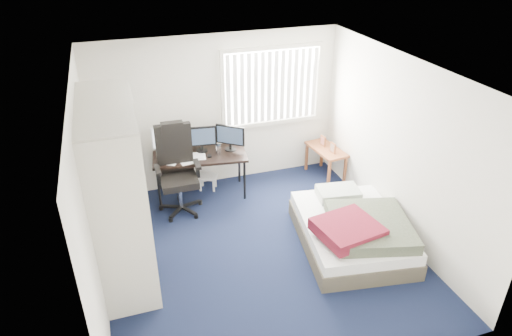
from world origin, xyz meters
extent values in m
plane|color=black|center=(0.00, 0.00, 0.00)|extent=(4.20, 4.20, 0.00)
plane|color=silver|center=(0.00, 2.10, 1.25)|extent=(4.00, 0.00, 4.00)
plane|color=silver|center=(0.00, -2.10, 1.25)|extent=(4.00, 0.00, 4.00)
plane|color=silver|center=(-2.00, 0.00, 1.25)|extent=(0.00, 4.20, 4.20)
plane|color=silver|center=(2.00, 0.00, 1.25)|extent=(0.00, 4.20, 4.20)
plane|color=white|center=(0.00, 0.00, 2.50)|extent=(4.20, 4.20, 0.00)
cube|color=white|center=(0.90, 2.08, 1.60)|extent=(1.60, 0.02, 1.20)
cube|color=beige|center=(0.90, 2.05, 2.23)|extent=(1.72, 0.06, 0.06)
cube|color=beige|center=(0.90, 2.05, 0.97)|extent=(1.72, 0.06, 0.06)
cube|color=white|center=(0.90, 2.02, 1.60)|extent=(1.60, 0.04, 1.16)
cube|color=beige|center=(-1.70, -0.60, 1.10)|extent=(0.60, 0.04, 2.20)
cube|color=beige|center=(-1.70, 1.20, 1.10)|extent=(0.60, 0.04, 2.20)
cube|color=beige|center=(-1.70, 0.30, 2.20)|extent=(0.60, 1.80, 0.04)
cube|color=beige|center=(-1.70, 0.30, 1.82)|extent=(0.56, 1.74, 0.03)
cylinder|color=silver|center=(-1.70, 0.30, 1.70)|extent=(0.03, 1.72, 0.03)
cube|color=#26262B|center=(-1.70, 0.20, 1.25)|extent=(0.38, 1.10, 0.90)
cube|color=beige|center=(-1.38, 0.75, 1.10)|extent=(0.03, 0.90, 2.20)
cube|color=white|center=(-1.70, -0.15, 1.96)|extent=(0.38, 0.30, 0.24)
cube|color=gray|center=(-1.70, 0.35, 1.95)|extent=(0.34, 0.28, 0.22)
cube|color=black|center=(-0.42, 1.73, 0.70)|extent=(1.54, 0.87, 0.04)
cylinder|color=black|center=(-1.12, 1.54, 0.34)|extent=(0.04, 0.04, 0.68)
cylinder|color=black|center=(-1.04, 2.10, 0.34)|extent=(0.04, 0.04, 0.68)
cylinder|color=black|center=(0.21, 1.36, 0.34)|extent=(0.04, 0.04, 0.68)
cylinder|color=black|center=(0.28, 1.92, 0.34)|extent=(0.04, 0.04, 0.68)
cube|color=white|center=(-0.86, 1.91, 1.00)|extent=(0.50, 0.10, 0.36)
cube|color=white|center=(-0.86, 1.91, 1.00)|extent=(0.45, 0.07, 0.31)
cube|color=black|center=(-0.35, 1.84, 0.98)|extent=(0.48, 0.09, 0.32)
cube|color=#1E2838|center=(-0.35, 1.84, 0.98)|extent=(0.43, 0.06, 0.27)
cube|color=black|center=(0.10, 1.74, 0.98)|extent=(0.48, 0.09, 0.32)
cube|color=#1E2838|center=(0.10, 1.74, 0.98)|extent=(0.43, 0.06, 0.27)
cube|color=white|center=(-0.57, 1.65, 0.73)|extent=(0.42, 0.19, 0.02)
cube|color=black|center=(-0.29, 1.61, 0.73)|extent=(0.07, 0.11, 0.02)
cylinder|color=silver|center=(-0.13, 1.64, 0.80)|extent=(0.08, 0.08, 0.16)
cube|color=white|center=(-0.42, 1.73, 0.72)|extent=(0.33, 0.32, 0.00)
cube|color=black|center=(-0.83, 1.34, 0.06)|extent=(0.66, 0.66, 0.13)
cylinder|color=silver|center=(-0.83, 1.34, 0.29)|extent=(0.06, 0.06, 0.43)
cube|color=black|center=(-0.83, 1.34, 0.54)|extent=(0.55, 0.55, 0.11)
cube|color=black|center=(-0.82, 1.59, 0.97)|extent=(0.54, 0.12, 0.76)
cube|color=black|center=(-0.82, 1.59, 1.29)|extent=(0.33, 0.13, 0.17)
cube|color=black|center=(-1.12, 1.34, 0.77)|extent=(0.08, 0.30, 0.04)
cube|color=black|center=(-0.54, 1.34, 0.77)|extent=(0.08, 0.30, 0.04)
cube|color=white|center=(-0.29, 1.85, 0.23)|extent=(0.38, 0.35, 0.03)
cylinder|color=white|center=(-0.42, 1.82, 0.11)|extent=(0.04, 0.04, 0.22)
cylinder|color=white|center=(-0.35, 1.97, 0.11)|extent=(0.04, 0.04, 0.22)
cylinder|color=white|center=(-0.22, 1.73, 0.11)|extent=(0.04, 0.04, 0.22)
cylinder|color=white|center=(-0.15, 1.88, 0.11)|extent=(0.04, 0.04, 0.22)
cube|color=brown|center=(1.75, 1.61, 0.53)|extent=(0.49, 0.84, 0.04)
cube|color=brown|center=(1.63, 1.23, 0.26)|extent=(0.04, 0.04, 0.51)
cube|color=brown|center=(1.55, 1.95, 0.26)|extent=(0.04, 0.04, 0.51)
cube|color=brown|center=(1.95, 1.27, 0.26)|extent=(0.04, 0.04, 0.51)
cube|color=brown|center=(1.87, 1.99, 0.26)|extent=(0.04, 0.04, 0.51)
cube|color=brown|center=(1.77, 1.43, 0.64)|extent=(0.04, 0.14, 0.18)
cube|color=brown|center=(1.74, 1.73, 0.64)|extent=(0.04, 0.14, 0.18)
cube|color=#474133|center=(1.25, -0.22, 0.12)|extent=(1.59, 1.96, 0.23)
cube|color=white|center=(1.25, -0.22, 0.30)|extent=(1.55, 1.92, 0.16)
cube|color=#B6BDAF|center=(1.34, 0.38, 0.45)|extent=(0.65, 0.49, 0.14)
cube|color=#373E2E|center=(1.36, -0.49, 0.44)|extent=(1.25, 1.32, 0.18)
cube|color=#5B0F17|center=(1.00, -0.53, 0.52)|extent=(0.85, 0.81, 0.16)
cube|color=#9E7D4F|center=(-1.65, -0.27, 0.16)|extent=(0.50, 0.42, 0.32)
camera|label=1|loc=(-1.59, -4.64, 3.96)|focal=32.00mm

